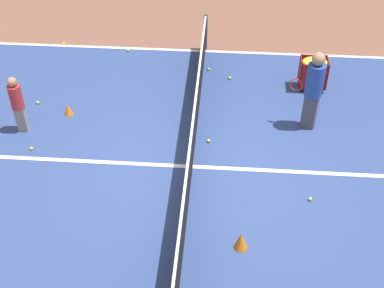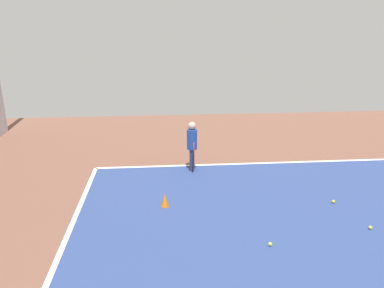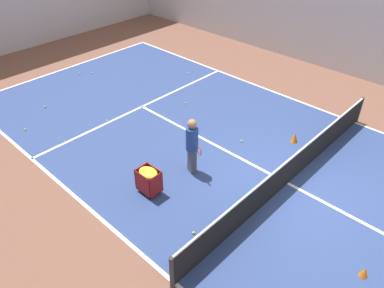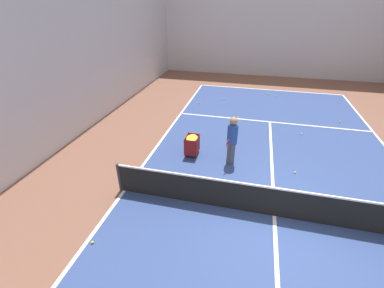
{
  "view_description": "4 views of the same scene",
  "coord_description": "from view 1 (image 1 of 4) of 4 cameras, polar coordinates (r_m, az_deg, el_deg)",
  "views": [
    {
      "loc": [
        7.79,
        0.58,
        7.09
      ],
      "look_at": [
        0.0,
        0.0,
        0.59
      ],
      "focal_mm": 50.0,
      "sensor_mm": 36.0,
      "label": 1
    },
    {
      "loc": [
        2.73,
        -2.32,
        3.77
      ],
      "look_at": [
        1.98,
        -11.41,
        0.72
      ],
      "focal_mm": 35.0,
      "sensor_mm": 36.0,
      "label": 2
    },
    {
      "loc": [
        -7.79,
        -3.58,
        7.17
      ],
      "look_at": [
        -1.49,
        2.38,
        0.99
      ],
      "focal_mm": 35.0,
      "sensor_mm": 36.0,
      "label": 3
    },
    {
      "loc": [
        -0.97,
        -5.58,
        5.21
      ],
      "look_at": [
        -2.98,
        2.6,
        0.46
      ],
      "focal_mm": 24.0,
      "sensor_mm": 36.0,
      "label": 4
    }
  ],
  "objects": [
    {
      "name": "ball_cart",
      "position": [
        12.76,
        12.86,
        7.9
      ],
      "size": [
        0.47,
        0.62,
        0.79
      ],
      "color": "maroon",
      "rests_on": "ground"
    },
    {
      "name": "court_playing_area",
      "position": [
        10.55,
        0.0,
        -2.44
      ],
      "size": [
        9.04,
        23.43,
        0.0
      ],
      "color": "navy",
      "rests_on": "ground"
    },
    {
      "name": "tennis_ball_15",
      "position": [
        13.39,
        1.8,
        7.99
      ],
      "size": [
        0.07,
        0.07,
        0.07
      ],
      "primitive_type": "sphere",
      "color": "yellow",
      "rests_on": "ground"
    },
    {
      "name": "coach_at_net",
      "position": [
        11.22,
        12.86,
        6.05
      ],
      "size": [
        0.47,
        0.72,
        1.8
      ],
      "rotation": [
        0.0,
        0.0,
        -1.95
      ],
      "color": "#4C4C56",
      "rests_on": "ground"
    },
    {
      "name": "training_cone_2",
      "position": [
        9.06,
        5.24,
        -10.25
      ],
      "size": [
        0.24,
        0.24,
        0.33
      ],
      "primitive_type": "cone",
      "color": "orange",
      "rests_on": "ground"
    },
    {
      "name": "ground_plane",
      "position": [
        10.55,
        0.0,
        -2.44
      ],
      "size": [
        34.77,
        34.77,
        0.0
      ],
      "primitive_type": "plane",
      "color": "brown"
    },
    {
      "name": "tennis_ball_4",
      "position": [
        12.69,
        -16.13,
        4.28
      ],
      "size": [
        0.07,
        0.07,
        0.07
      ],
      "primitive_type": "sphere",
      "color": "yellow",
      "rests_on": "ground"
    },
    {
      "name": "tennis_ball_2",
      "position": [
        13.08,
        4.06,
        7.05
      ],
      "size": [
        0.07,
        0.07,
        0.07
      ],
      "primitive_type": "sphere",
      "color": "yellow",
      "rests_on": "ground"
    },
    {
      "name": "child_midcourt",
      "position": [
        11.56,
        -18.18,
        4.38
      ],
      "size": [
        0.27,
        0.27,
        1.33
      ],
      "rotation": [
        0.0,
        0.0,
        1.54
      ],
      "color": "gray",
      "rests_on": "ground"
    },
    {
      "name": "tennis_ball_10",
      "position": [
        11.11,
        1.79,
        0.35
      ],
      "size": [
        0.07,
        0.07,
        0.07
      ],
      "primitive_type": "sphere",
      "color": "yellow",
      "rests_on": "ground"
    },
    {
      "name": "tennis_ball_16",
      "position": [
        14.91,
        -13.51,
        10.42
      ],
      "size": [
        0.07,
        0.07,
        0.07
      ],
      "primitive_type": "sphere",
      "color": "yellow",
      "rests_on": "ground"
    },
    {
      "name": "tennis_ball_12",
      "position": [
        10.09,
        12.5,
        -5.75
      ],
      "size": [
        0.07,
        0.07,
        0.07
      ],
      "primitive_type": "sphere",
      "color": "yellow",
      "rests_on": "ground"
    },
    {
      "name": "tennis_ball_17",
      "position": [
        14.28,
        -6.84,
        9.9
      ],
      "size": [
        0.07,
        0.07,
        0.07
      ],
      "primitive_type": "sphere",
      "color": "yellow",
      "rests_on": "ground"
    },
    {
      "name": "training_cone_3",
      "position": [
        12.13,
        -13.09,
        3.65
      ],
      "size": [
        0.2,
        0.2,
        0.27
      ],
      "primitive_type": "cone",
      "color": "orange",
      "rests_on": "ground"
    },
    {
      "name": "line_centre_service",
      "position": [
        10.54,
        0.0,
        -2.42
      ],
      "size": [
        0.1,
        12.89,
        0.0
      ],
      "primitive_type": "cube",
      "color": "white",
      "rests_on": "ground"
    },
    {
      "name": "tennis_ball_6",
      "position": [
        11.4,
        -16.76,
        -0.45
      ],
      "size": [
        0.07,
        0.07,
        0.07
      ],
      "primitive_type": "sphere",
      "color": "yellow",
      "rests_on": "ground"
    },
    {
      "name": "tennis_net",
      "position": [
        10.21,
        0.0,
        -0.34
      ],
      "size": [
        9.34,
        0.1,
        0.98
      ],
      "color": "#2D2D33",
      "rests_on": "ground"
    },
    {
      "name": "line_sideline_left",
      "position": [
        14.21,
        1.39,
        9.88
      ],
      "size": [
        0.1,
        23.43,
        0.0
      ],
      "primitive_type": "cube",
      "color": "white",
      "rests_on": "ground"
    }
  ]
}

